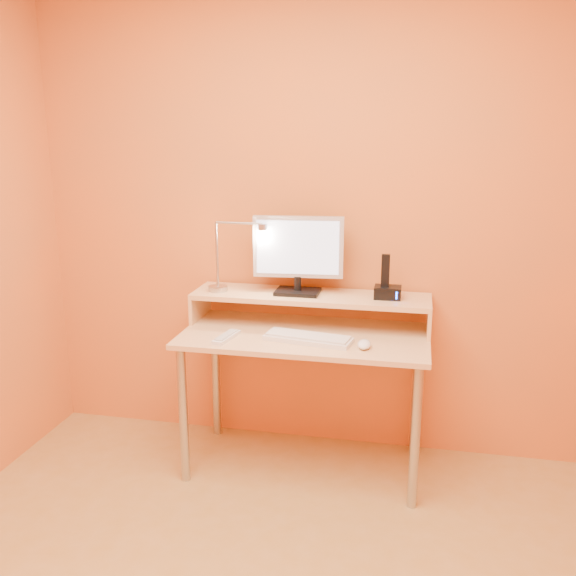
% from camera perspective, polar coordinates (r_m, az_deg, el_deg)
% --- Properties ---
extents(wall_back, '(3.00, 0.04, 2.50)m').
position_cam_1_polar(wall_back, '(3.23, 2.66, 6.55)').
color(wall_back, orange).
rests_on(wall_back, floor).
extents(desk_leg_fl, '(0.04, 0.04, 0.69)m').
position_cam_1_polar(desk_leg_fl, '(3.11, -9.57, -11.44)').
color(desk_leg_fl, '#ABABAD').
rests_on(desk_leg_fl, floor).
extents(desk_leg_fr, '(0.04, 0.04, 0.69)m').
position_cam_1_polar(desk_leg_fr, '(2.92, 11.58, -13.30)').
color(desk_leg_fr, '#ABABAD').
rests_on(desk_leg_fr, floor).
extents(desk_leg_bl, '(0.04, 0.04, 0.69)m').
position_cam_1_polar(desk_leg_bl, '(3.53, -6.63, -8.05)').
color(desk_leg_bl, '#ABABAD').
rests_on(desk_leg_bl, floor).
extents(desk_leg_br, '(0.04, 0.04, 0.69)m').
position_cam_1_polar(desk_leg_br, '(3.37, 11.67, -9.40)').
color(desk_leg_br, '#ABABAD').
rests_on(desk_leg_br, floor).
extents(desk_lower, '(1.20, 0.60, 0.02)m').
position_cam_1_polar(desk_lower, '(3.05, 1.57, -4.41)').
color(desk_lower, '#E9B478').
rests_on(desk_lower, floor).
extents(shelf_riser_left, '(0.02, 0.30, 0.14)m').
position_cam_1_polar(shelf_riser_left, '(3.31, -8.06, -1.56)').
color(shelf_riser_left, '#E9B478').
rests_on(shelf_riser_left, desk_lower).
extents(shelf_riser_right, '(0.02, 0.30, 0.14)m').
position_cam_1_polar(shelf_riser_right, '(3.13, 12.81, -2.76)').
color(shelf_riser_right, '#E9B478').
rests_on(shelf_riser_right, desk_lower).
extents(desk_shelf, '(1.20, 0.30, 0.02)m').
position_cam_1_polar(desk_shelf, '(3.14, 2.08, -0.78)').
color(desk_shelf, '#E9B478').
rests_on(desk_shelf, desk_lower).
extents(monitor_foot, '(0.22, 0.16, 0.02)m').
position_cam_1_polar(monitor_foot, '(3.15, 0.89, -0.34)').
color(monitor_foot, black).
rests_on(monitor_foot, desk_shelf).
extents(monitor_neck, '(0.04, 0.04, 0.07)m').
position_cam_1_polar(monitor_neck, '(3.14, 0.89, 0.44)').
color(monitor_neck, black).
rests_on(monitor_neck, monitor_foot).
extents(monitor_panel, '(0.45, 0.08, 0.31)m').
position_cam_1_polar(monitor_panel, '(3.11, 0.94, 3.79)').
color(monitor_panel, '#BDBDC2').
rests_on(monitor_panel, monitor_neck).
extents(monitor_back, '(0.41, 0.05, 0.26)m').
position_cam_1_polar(monitor_back, '(3.13, 1.02, 3.87)').
color(monitor_back, black).
rests_on(monitor_back, monitor_panel).
extents(monitor_screen, '(0.41, 0.04, 0.27)m').
position_cam_1_polar(monitor_screen, '(3.09, 0.88, 3.73)').
color(monitor_screen, silver).
rests_on(monitor_screen, monitor_panel).
extents(lamp_base, '(0.10, 0.10, 0.02)m').
position_cam_1_polar(lamp_base, '(3.22, -6.44, -0.03)').
color(lamp_base, '#ABABAD').
rests_on(lamp_base, desk_shelf).
extents(lamp_post, '(0.01, 0.01, 0.33)m').
position_cam_1_polar(lamp_post, '(3.18, -6.53, 3.07)').
color(lamp_post, '#ABABAD').
rests_on(lamp_post, lamp_base).
extents(lamp_arm, '(0.24, 0.01, 0.01)m').
position_cam_1_polar(lamp_arm, '(3.12, -4.51, 5.96)').
color(lamp_arm, '#ABABAD').
rests_on(lamp_arm, lamp_post).
extents(lamp_head, '(0.04, 0.04, 0.03)m').
position_cam_1_polar(lamp_head, '(3.09, -2.36, 5.63)').
color(lamp_head, '#ABABAD').
rests_on(lamp_head, lamp_arm).
extents(lamp_bulb, '(0.03, 0.03, 0.00)m').
position_cam_1_polar(lamp_bulb, '(3.09, -2.36, 5.34)').
color(lamp_bulb, '#FFEAC6').
rests_on(lamp_bulb, lamp_head).
extents(phone_dock, '(0.13, 0.10, 0.06)m').
position_cam_1_polar(phone_dock, '(3.09, 9.13, -0.40)').
color(phone_dock, black).
rests_on(phone_dock, desk_shelf).
extents(phone_handset, '(0.04, 0.03, 0.16)m').
position_cam_1_polar(phone_handset, '(3.07, 8.93, 1.60)').
color(phone_handset, black).
rests_on(phone_handset, phone_dock).
extents(phone_led, '(0.01, 0.00, 0.04)m').
position_cam_1_polar(phone_led, '(3.04, 9.92, -0.68)').
color(phone_led, blue).
rests_on(phone_led, phone_dock).
extents(keyboard, '(0.43, 0.20, 0.02)m').
position_cam_1_polar(keyboard, '(2.93, 1.85, -4.70)').
color(keyboard, silver).
rests_on(keyboard, desk_lower).
extents(mouse, '(0.06, 0.11, 0.04)m').
position_cam_1_polar(mouse, '(2.86, 7.00, -5.14)').
color(mouse, white).
rests_on(mouse, desk_lower).
extents(remote_control, '(0.09, 0.21, 0.02)m').
position_cam_1_polar(remote_control, '(2.98, -5.67, -4.52)').
color(remote_control, silver).
rests_on(remote_control, desk_lower).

